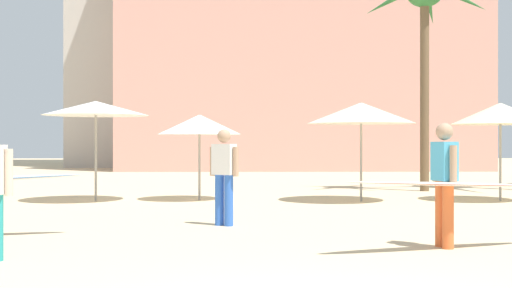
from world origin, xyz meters
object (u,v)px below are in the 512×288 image
object	(u,v)px
cafe_umbrella_5	(96,108)
person_near_left	(447,181)
cafe_umbrella_3	(361,113)
palm_tree_center	(425,3)
cafe_umbrella_0	(500,114)
person_near_right	(224,173)
cafe_umbrella_4	(199,125)

from	to	relation	value
cafe_umbrella_5	person_near_left	world-z (taller)	cafe_umbrella_5
cafe_umbrella_3	cafe_umbrella_5	world-z (taller)	cafe_umbrella_5
cafe_umbrella_3	cafe_umbrella_5	bearing A→B (deg)	178.51
palm_tree_center	cafe_umbrella_0	size ratio (longest dim) A/B	2.77
cafe_umbrella_0	person_near_left	size ratio (longest dim) A/B	0.80
palm_tree_center	person_near_right	bearing A→B (deg)	-123.96
cafe_umbrella_0	person_near_left	distance (m)	8.72
cafe_umbrella_5	person_near_right	xyz separation A→B (m)	(3.32, -5.17, -1.38)
cafe_umbrella_0	person_near_left	world-z (taller)	cafe_umbrella_0
person_near_right	cafe_umbrella_0	bearing A→B (deg)	-19.41
cafe_umbrella_4	cafe_umbrella_3	bearing A→B (deg)	-6.79
cafe_umbrella_0	cafe_umbrella_3	distance (m)	3.51
person_near_left	cafe_umbrella_0	bearing A→B (deg)	-126.62
palm_tree_center	person_near_left	size ratio (longest dim) A/B	2.22
cafe_umbrella_4	palm_tree_center	bearing A→B (deg)	25.72
palm_tree_center	cafe_umbrella_3	bearing A→B (deg)	-124.96
cafe_umbrella_0	cafe_umbrella_3	bearing A→B (deg)	-178.93
cafe_umbrella_0	person_near_right	world-z (taller)	cafe_umbrella_0
cafe_umbrella_3	cafe_umbrella_5	size ratio (longest dim) A/B	1.02
cafe_umbrella_0	person_near_right	size ratio (longest dim) A/B	1.45
cafe_umbrella_3	person_near_left	bearing A→B (deg)	-91.13
cafe_umbrella_4	cafe_umbrella_5	world-z (taller)	cafe_umbrella_5
person_near_left	cafe_umbrella_5	bearing A→B (deg)	-62.37
cafe_umbrella_4	person_near_right	size ratio (longest dim) A/B	1.28
palm_tree_center	cafe_umbrella_0	world-z (taller)	palm_tree_center
palm_tree_center	person_near_left	xyz separation A→B (m)	(-2.71, -11.40, -4.74)
cafe_umbrella_3	cafe_umbrella_4	bearing A→B (deg)	173.21
cafe_umbrella_3	cafe_umbrella_5	distance (m)	6.60
cafe_umbrella_0	cafe_umbrella_4	distance (m)	7.56
cafe_umbrella_3	person_near_left	xyz separation A→B (m)	(-0.15, -7.75, -1.26)
palm_tree_center	cafe_umbrella_3	distance (m)	5.66
cafe_umbrella_5	palm_tree_center	bearing A→B (deg)	20.85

